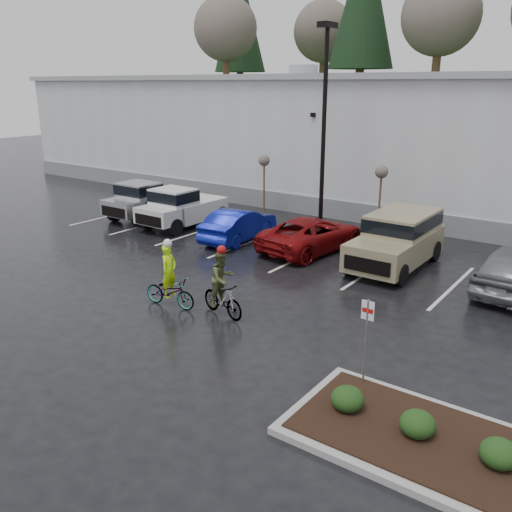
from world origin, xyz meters
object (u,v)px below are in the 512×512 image
Objects in this scene: pickup_white at (187,206)px; suv_tan at (396,241)px; lamppost at (325,107)px; car_blue at (239,225)px; sapling_mid at (381,176)px; pickup_silver at (152,199)px; fire_lane_sign at (366,333)px; cyclist_hivis at (170,286)px; cyclist_olive at (222,290)px; car_red at (312,234)px; sapling_west at (264,164)px.

suv_tan reaches higher than pickup_white.
lamppost reaches higher than car_blue.
pickup_silver is at bearing -160.82° from sapling_mid.
fire_lane_sign reaches higher than car_blue.
pickup_white is at bearing 33.09° from cyclist_hivis.
cyclist_olive is at bearing 166.04° from fire_lane_sign.
cyclist_hivis is (6.61, -7.91, -0.29)m from pickup_white.
sapling_mid is 0.62× the size of pickup_silver.
sapling_mid is 4.70m from car_red.
fire_lane_sign is 7.11m from cyclist_hivis.
fire_lane_sign is 18.58m from pickup_silver.
lamppost is 1.79× the size of car_red.
lamppost is at bearing -14.04° from sapling_west.
cyclist_hivis is (0.78, -10.91, -5.00)m from lamppost.
car_blue is (-4.61, -4.64, -2.01)m from sapling_mid.
sapling_west is 0.63× the size of suv_tan.
lamppost is 6.00m from car_red.
sapling_mid is 0.63× the size of suv_tan.
cyclist_hivis is 1.84m from cyclist_olive.
lamppost is 4.00m from sapling_mid.
sapling_west is 1.45× the size of fire_lane_sign.
car_red is (-1.16, -4.09, -2.01)m from sapling_mid.
suv_tan is (9.01, -4.14, -1.70)m from sapling_west.
fire_lane_sign is 0.51× the size of car_blue.
suv_tan is at bearing -0.74° from pickup_white.
sapling_mid is at bearing 21.80° from lamppost.
car_red is (5.34, -4.09, -2.01)m from sapling_west.
lamppost reaches higher than cyclist_olive.
suv_tan is (-2.79, 8.66, -0.38)m from fire_lane_sign.
sapling_west reaches higher than fire_lane_sign.
suv_tan reaches higher than car_blue.
car_red is 7.51m from cyclist_olive.
car_blue is at bearing 140.52° from fire_lane_sign.
car_red is 3.68m from suv_tan.
cyclist_olive reaches higher than car_blue.
sapling_mid is (2.50, 1.00, -2.96)m from lamppost.
pickup_silver is 13.44m from cyclist_olive.
car_blue is (6.34, -0.83, -0.26)m from pickup_silver.
car_red is at bearing -10.85° from cyclist_hivis.
car_blue is at bearing 14.90° from cyclist_hivis.
sapling_west is at bearing 65.47° from pickup_white.
cyclist_hivis is (-1.72, -11.91, -2.04)m from sapling_mid.
car_blue is at bearing 46.18° from cyclist_olive.
suv_tan is (2.51, -4.14, -1.70)m from sapling_mid.
lamppost is 1.81× the size of suv_tan.
sapling_mid is 1.45× the size of fire_lane_sign.
sapling_mid is at bearing 121.21° from suv_tan.
sapling_west is at bearing 165.96° from lamppost.
sapling_west reaches higher than pickup_white.
sapling_mid is at bearing 19.18° from pickup_silver.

